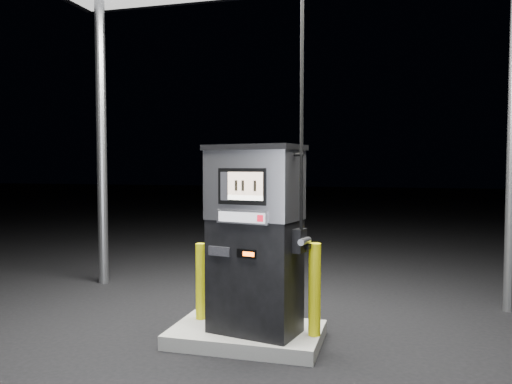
# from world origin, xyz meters

# --- Properties ---
(ground) EXTENTS (80.00, 80.00, 0.00)m
(ground) POSITION_xyz_m (0.00, 0.00, 0.00)
(ground) COLOR black
(ground) RESTS_ON ground
(pump_island) EXTENTS (1.60, 1.00, 0.15)m
(pump_island) POSITION_xyz_m (0.00, 0.00, 0.07)
(pump_island) COLOR gray
(pump_island) RESTS_ON ground
(fuel_dispenser) EXTENTS (1.13, 0.77, 4.06)m
(fuel_dispenser) POSITION_xyz_m (0.12, -0.10, 1.16)
(fuel_dispenser) COLOR black
(fuel_dispenser) RESTS_ON pump_island
(bollard_left) EXTENTS (0.14, 0.14, 0.86)m
(bollard_left) POSITION_xyz_m (-0.59, 0.17, 0.58)
(bollard_left) COLOR #D1CE0B
(bollard_left) RESTS_ON pump_island
(bollard_right) EXTENTS (0.14, 0.14, 0.95)m
(bollard_right) POSITION_xyz_m (0.74, -0.04, 0.63)
(bollard_right) COLOR #D1CE0B
(bollard_right) RESTS_ON pump_island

